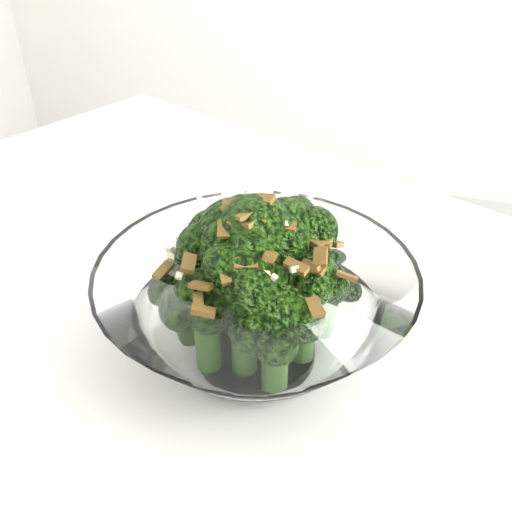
% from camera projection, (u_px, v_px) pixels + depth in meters
% --- Properties ---
extents(table, '(1.41, 1.19, 0.75)m').
position_uv_depth(table, '(253.00, 470.00, 0.45)').
color(table, white).
rests_on(table, ground).
extents(broccoli_dish, '(0.24, 0.24, 0.15)m').
position_uv_depth(broccoli_dish, '(255.00, 301.00, 0.43)').
color(broccoli_dish, white).
rests_on(broccoli_dish, table).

